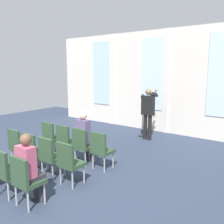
{
  "coord_description": "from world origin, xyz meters",
  "views": [
    {
      "loc": [
        4.57,
        -2.57,
        2.42
      ],
      "look_at": [
        0.16,
        3.27,
        1.14
      ],
      "focal_mm": 39.51,
      "sensor_mm": 36.0,
      "label": 1
    }
  ],
  "objects_px": {
    "chair_r2_c3": "(25,178)",
    "audience_r2_c3": "(29,166)",
    "mic_stand": "(142,127)",
    "chair_r1_c0": "(19,145)",
    "audience_r0_c2": "(84,135)",
    "speaker": "(148,110)",
    "chair_r0_c0": "(51,136)",
    "chair_r2_c2": "(6,170)",
    "chair_r0_c3": "(101,148)",
    "chair_r1_c3": "(69,161)",
    "chair_r1_c1": "(33,149)",
    "chair_r0_c2": "(82,144)",
    "chair_r1_c2": "(50,155)",
    "chair_r0_c1": "(66,140)"
  },
  "relations": [
    {
      "from": "chair_r2_c3",
      "to": "audience_r2_c3",
      "type": "bearing_deg",
      "value": 90.0
    },
    {
      "from": "mic_stand",
      "to": "chair_r1_c0",
      "type": "bearing_deg",
      "value": -104.7
    },
    {
      "from": "chair_r2_c3",
      "to": "audience_r0_c2",
      "type": "bearing_deg",
      "value": 105.98
    },
    {
      "from": "speaker",
      "to": "chair_r0_c0",
      "type": "distance_m",
      "value": 3.38
    },
    {
      "from": "chair_r1_c0",
      "to": "chair_r2_c2",
      "type": "relative_size",
      "value": 1.0
    },
    {
      "from": "chair_r0_c3",
      "to": "chair_r1_c3",
      "type": "relative_size",
      "value": 1.0
    },
    {
      "from": "chair_r0_c3",
      "to": "audience_r2_c3",
      "type": "distance_m",
      "value": 2.0
    },
    {
      "from": "chair_r1_c1",
      "to": "audience_r0_c2",
      "type": "bearing_deg",
      "value": 61.09
    },
    {
      "from": "audience_r0_c2",
      "to": "speaker",
      "type": "bearing_deg",
      "value": 85.58
    },
    {
      "from": "chair_r0_c2",
      "to": "chair_r1_c0",
      "type": "height_order",
      "value": "same"
    },
    {
      "from": "chair_r0_c0",
      "to": "chair_r1_c2",
      "type": "bearing_deg",
      "value": -40.07
    },
    {
      "from": "mic_stand",
      "to": "chair_r1_c1",
      "type": "height_order",
      "value": "mic_stand"
    },
    {
      "from": "mic_stand",
      "to": "chair_r0_c3",
      "type": "relative_size",
      "value": 1.65
    },
    {
      "from": "chair_r0_c3",
      "to": "chair_r1_c0",
      "type": "xyz_separation_m",
      "value": [
        -1.85,
        -1.03,
        0.0
      ]
    },
    {
      "from": "audience_r0_c2",
      "to": "chair_r1_c1",
      "type": "bearing_deg",
      "value": -118.91
    },
    {
      "from": "chair_r0_c2",
      "to": "chair_r1_c3",
      "type": "xyz_separation_m",
      "value": [
        0.62,
        -1.03,
        0.0
      ]
    },
    {
      "from": "audience_r0_c2",
      "to": "chair_r2_c3",
      "type": "bearing_deg",
      "value": -74.02
    },
    {
      "from": "chair_r0_c0",
      "to": "audience_r0_c2",
      "type": "distance_m",
      "value": 1.25
    },
    {
      "from": "chair_r0_c1",
      "to": "chair_r1_c3",
      "type": "distance_m",
      "value": 1.61
    },
    {
      "from": "speaker",
      "to": "chair_r0_c1",
      "type": "relative_size",
      "value": 1.88
    },
    {
      "from": "chair_r0_c0",
      "to": "chair_r1_c1",
      "type": "bearing_deg",
      "value": -59.27
    },
    {
      "from": "chair_r0_c0",
      "to": "chair_r2_c3",
      "type": "distance_m",
      "value": 2.77
    },
    {
      "from": "chair_r1_c0",
      "to": "audience_r0_c2",
      "type": "bearing_deg",
      "value": 42.16
    },
    {
      "from": "chair_r1_c0",
      "to": "chair_r2_c2",
      "type": "bearing_deg",
      "value": -40.07
    },
    {
      "from": "chair_r0_c2",
      "to": "chair_r2_c3",
      "type": "bearing_deg",
      "value": -73.45
    },
    {
      "from": "chair_r0_c0",
      "to": "chair_r1_c1",
      "type": "distance_m",
      "value": 1.2
    },
    {
      "from": "chair_r1_c2",
      "to": "mic_stand",
      "type": "bearing_deg",
      "value": 91.5
    },
    {
      "from": "chair_r0_c1",
      "to": "chair_r1_c1",
      "type": "height_order",
      "value": "same"
    },
    {
      "from": "audience_r0_c2",
      "to": "audience_r2_c3",
      "type": "relative_size",
      "value": 1.03
    },
    {
      "from": "chair_r0_c0",
      "to": "chair_r1_c2",
      "type": "distance_m",
      "value": 1.61
    },
    {
      "from": "chair_r0_c0",
      "to": "chair_r2_c2",
      "type": "relative_size",
      "value": 1.0
    },
    {
      "from": "chair_r1_c2",
      "to": "chair_r1_c0",
      "type": "bearing_deg",
      "value": 180.0
    },
    {
      "from": "chair_r1_c1",
      "to": "chair_r0_c1",
      "type": "bearing_deg",
      "value": 90.0
    },
    {
      "from": "chair_r0_c0",
      "to": "audience_r2_c3",
      "type": "xyz_separation_m",
      "value": [
        1.85,
        -1.99,
        0.2
      ]
    },
    {
      "from": "chair_r1_c0",
      "to": "chair_r0_c2",
      "type": "bearing_deg",
      "value": 40.07
    },
    {
      "from": "chair_r0_c1",
      "to": "chair_r1_c0",
      "type": "xyz_separation_m",
      "value": [
        -0.62,
        -1.03,
        0.0
      ]
    },
    {
      "from": "chair_r2_c3",
      "to": "chair_r0_c0",
      "type": "bearing_deg",
      "value": 131.72
    },
    {
      "from": "chair_r0_c2",
      "to": "chair_r2_c2",
      "type": "height_order",
      "value": "same"
    },
    {
      "from": "chair_r1_c3",
      "to": "speaker",
      "type": "bearing_deg",
      "value": 95.49
    },
    {
      "from": "chair_r0_c1",
      "to": "chair_r2_c2",
      "type": "height_order",
      "value": "same"
    },
    {
      "from": "speaker",
      "to": "chair_r0_c0",
      "type": "height_order",
      "value": "speaker"
    },
    {
      "from": "chair_r2_c3",
      "to": "audience_r2_c3",
      "type": "relative_size",
      "value": 0.71
    },
    {
      "from": "chair_r0_c0",
      "to": "chair_r1_c1",
      "type": "height_order",
      "value": "same"
    },
    {
      "from": "chair_r0_c0",
      "to": "audience_r0_c2",
      "type": "xyz_separation_m",
      "value": [
        1.23,
        0.08,
        0.22
      ]
    },
    {
      "from": "chair_r0_c0",
      "to": "chair_r2_c3",
      "type": "bearing_deg",
      "value": -48.28
    },
    {
      "from": "speaker",
      "to": "chair_r1_c0",
      "type": "distance_m",
      "value": 4.33
    },
    {
      "from": "chair_r2_c2",
      "to": "chair_r1_c2",
      "type": "bearing_deg",
      "value": 90.0
    },
    {
      "from": "chair_r0_c3",
      "to": "chair_r2_c2",
      "type": "distance_m",
      "value": 2.16
    },
    {
      "from": "chair_r1_c3",
      "to": "chair_r0_c1",
      "type": "bearing_deg",
      "value": 139.93
    },
    {
      "from": "chair_r0_c2",
      "to": "chair_r1_c1",
      "type": "distance_m",
      "value": 1.2
    }
  ]
}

